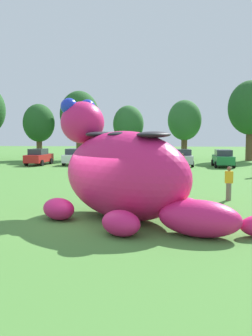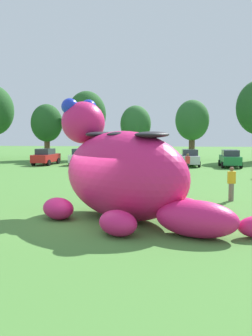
% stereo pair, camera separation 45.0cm
% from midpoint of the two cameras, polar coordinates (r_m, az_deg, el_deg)
% --- Properties ---
extents(ground_plane, '(160.00, 160.00, 0.00)m').
position_cam_midpoint_polar(ground_plane, '(14.52, -6.60, -8.13)').
color(ground_plane, '#4C8438').
extents(giant_inflatable_creature, '(9.04, 6.93, 4.88)m').
position_cam_midpoint_polar(giant_inflatable_creature, '(14.60, -1.12, -0.91)').
color(giant_inflatable_creature, '#E01E6B').
rests_on(giant_inflatable_creature, ground).
extents(car_red, '(2.24, 4.25, 1.72)m').
position_cam_midpoint_polar(car_red, '(40.63, -13.49, 1.67)').
color(car_red, red).
rests_on(car_red, ground).
extents(car_white, '(2.18, 4.22, 1.72)m').
position_cam_midpoint_polar(car_white, '(40.13, -8.10, 1.72)').
color(car_white, white).
rests_on(car_white, ground).
extents(car_blue, '(2.04, 4.15, 1.72)m').
position_cam_midpoint_polar(car_blue, '(38.68, -2.92, 1.63)').
color(car_blue, '#2347B7').
rests_on(car_blue, ground).
extents(car_black, '(2.07, 4.16, 1.72)m').
position_cam_midpoint_polar(car_black, '(38.69, 3.14, 1.63)').
color(car_black, black).
rests_on(car_black, ground).
extents(car_silver, '(2.00, 4.13, 1.72)m').
position_cam_midpoint_polar(car_silver, '(38.65, 8.35, 1.58)').
color(car_silver, '#B7BABF').
rests_on(car_silver, ground).
extents(car_green, '(2.02, 4.14, 1.72)m').
position_cam_midpoint_polar(car_green, '(38.35, 14.27, 1.44)').
color(car_green, '#1E7238').
rests_on(car_green, ground).
extents(tree_mid_left, '(3.94, 3.94, 6.99)m').
position_cam_midpoint_polar(tree_mid_left, '(48.37, -13.42, 6.64)').
color(tree_mid_left, brown).
rests_on(tree_mid_left, ground).
extents(tree_centre_left, '(4.85, 4.85, 8.61)m').
position_cam_midpoint_polar(tree_centre_left, '(47.64, -7.41, 8.04)').
color(tree_centre_left, brown).
rests_on(tree_centre_left, ground).
extents(tree_centre, '(3.82, 3.82, 6.79)m').
position_cam_midpoint_polar(tree_centre, '(46.93, 0.09, 6.67)').
color(tree_centre, brown).
rests_on(tree_centre, ground).
extents(tree_centre_right, '(4.25, 4.25, 7.54)m').
position_cam_midpoint_polar(tree_centre_right, '(48.34, 8.66, 7.16)').
color(tree_centre_right, brown).
rests_on(tree_centre_right, ground).
extents(tree_mid_right, '(5.47, 5.47, 9.72)m').
position_cam_midpoint_polar(tree_mid_right, '(48.15, 18.27, 8.65)').
color(tree_mid_right, brown).
rests_on(tree_mid_right, ground).
extents(spectator_mid_field, '(0.38, 0.26, 1.71)m').
position_cam_midpoint_polar(spectator_mid_field, '(31.01, 8.13, 0.64)').
color(spectator_mid_field, black).
rests_on(spectator_mid_field, ground).
extents(spectator_by_cars, '(0.38, 0.26, 1.71)m').
position_cam_midpoint_polar(spectator_by_cars, '(19.35, 14.78, -2.32)').
color(spectator_by_cars, '#726656').
rests_on(spectator_by_cars, ground).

